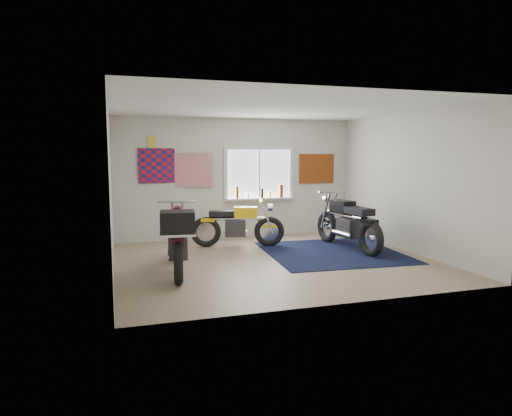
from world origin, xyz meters
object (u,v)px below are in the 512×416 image
object	(u,v)px
black_chrome_bike	(348,224)
maroon_tourer	(178,239)
navy_rug	(332,252)
yellow_triumph	(237,226)

from	to	relation	value
black_chrome_bike	maroon_tourer	size ratio (longest dim) A/B	1.02
black_chrome_bike	maroon_tourer	bearing A→B (deg)	100.00
maroon_tourer	navy_rug	bearing A→B (deg)	-69.24
black_chrome_bike	maroon_tourer	xyz separation A→B (m)	(-3.52, -0.97, 0.08)
navy_rug	yellow_triumph	bearing A→B (deg)	144.61
yellow_triumph	navy_rug	bearing A→B (deg)	-20.89
navy_rug	black_chrome_bike	distance (m)	0.71
navy_rug	maroon_tourer	bearing A→B (deg)	-166.58
yellow_triumph	maroon_tourer	bearing A→B (deg)	-113.67
yellow_triumph	maroon_tourer	distance (m)	2.38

